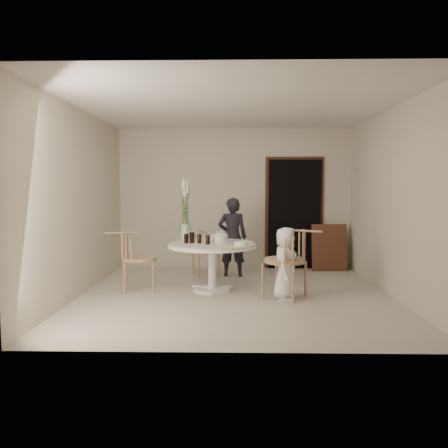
{
  "coord_description": "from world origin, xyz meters",
  "views": [
    {
      "loc": [
        -0.04,
        -6.26,
        1.55
      ],
      "look_at": [
        -0.17,
        0.3,
        1.01
      ],
      "focal_mm": 35.0,
      "sensor_mm": 36.0,
      "label": 1
    }
  ],
  "objects_px": {
    "chair_far": "(204,246)",
    "flower_vase": "(185,210)",
    "table": "(212,251)",
    "boy": "(285,264)",
    "girl": "(232,237)",
    "chair_left": "(130,252)",
    "birthday_cake": "(219,239)",
    "chair_right": "(294,254)"
  },
  "relations": [
    {
      "from": "chair_left",
      "to": "boy",
      "type": "bearing_deg",
      "value": -111.96
    },
    {
      "from": "chair_left",
      "to": "table",
      "type": "bearing_deg",
      "value": -98.98
    },
    {
      "from": "chair_left",
      "to": "girl",
      "type": "height_order",
      "value": "girl"
    },
    {
      "from": "chair_far",
      "to": "flower_vase",
      "type": "relative_size",
      "value": 0.77
    },
    {
      "from": "table",
      "to": "chair_far",
      "type": "distance_m",
      "value": 1.29
    },
    {
      "from": "girl",
      "to": "birthday_cake",
      "type": "distance_m",
      "value": 1.11
    },
    {
      "from": "girl",
      "to": "boy",
      "type": "bearing_deg",
      "value": 116.06
    },
    {
      "from": "birthday_cake",
      "to": "table",
      "type": "bearing_deg",
      "value": -157.36
    },
    {
      "from": "table",
      "to": "chair_left",
      "type": "bearing_deg",
      "value": -178.77
    },
    {
      "from": "chair_right",
      "to": "boy",
      "type": "relative_size",
      "value": 0.98
    },
    {
      "from": "chair_far",
      "to": "chair_right",
      "type": "xyz_separation_m",
      "value": [
        1.37,
        -1.76,
        0.14
      ]
    },
    {
      "from": "girl",
      "to": "flower_vase",
      "type": "relative_size",
      "value": 1.36
    },
    {
      "from": "chair_right",
      "to": "boy",
      "type": "xyz_separation_m",
      "value": [
        -0.12,
        -0.01,
        -0.14
      ]
    },
    {
      "from": "boy",
      "to": "chair_right",
      "type": "bearing_deg",
      "value": -66.38
    },
    {
      "from": "chair_far",
      "to": "chair_right",
      "type": "bearing_deg",
      "value": -73.24
    },
    {
      "from": "birthday_cake",
      "to": "flower_vase",
      "type": "relative_size",
      "value": 0.25
    },
    {
      "from": "girl",
      "to": "boy",
      "type": "xyz_separation_m",
      "value": [
        0.74,
        -1.63,
        -0.19
      ]
    },
    {
      "from": "chair_right",
      "to": "girl",
      "type": "relative_size",
      "value": 0.72
    },
    {
      "from": "girl",
      "to": "flower_vase",
      "type": "distance_m",
      "value": 1.21
    },
    {
      "from": "boy",
      "to": "flower_vase",
      "type": "relative_size",
      "value": 1.0
    },
    {
      "from": "girl",
      "to": "flower_vase",
      "type": "bearing_deg",
      "value": 48.76
    },
    {
      "from": "chair_far",
      "to": "birthday_cake",
      "type": "distance_m",
      "value": 1.3
    },
    {
      "from": "table",
      "to": "girl",
      "type": "distance_m",
      "value": 1.17
    },
    {
      "from": "table",
      "to": "birthday_cake",
      "type": "xyz_separation_m",
      "value": [
        0.11,
        0.04,
        0.18
      ]
    },
    {
      "from": "table",
      "to": "girl",
      "type": "relative_size",
      "value": 0.96
    },
    {
      "from": "chair_left",
      "to": "flower_vase",
      "type": "relative_size",
      "value": 0.89
    },
    {
      "from": "boy",
      "to": "flower_vase",
      "type": "bearing_deg",
      "value": 77.51
    },
    {
      "from": "chair_far",
      "to": "girl",
      "type": "xyz_separation_m",
      "value": [
        0.51,
        -0.14,
        0.19
      ]
    },
    {
      "from": "flower_vase",
      "to": "table",
      "type": "bearing_deg",
      "value": -37.0
    },
    {
      "from": "table",
      "to": "chair_far",
      "type": "xyz_separation_m",
      "value": [
        -0.21,
        1.27,
        -0.11
      ]
    },
    {
      "from": "table",
      "to": "girl",
      "type": "bearing_deg",
      "value": 74.99
    },
    {
      "from": "chair_left",
      "to": "birthday_cake",
      "type": "height_order",
      "value": "chair_left"
    },
    {
      "from": "boy",
      "to": "chair_far",
      "type": "bearing_deg",
      "value": 52.01
    },
    {
      "from": "table",
      "to": "chair_far",
      "type": "bearing_deg",
      "value": 99.28
    },
    {
      "from": "chair_far",
      "to": "boy",
      "type": "distance_m",
      "value": 2.17
    },
    {
      "from": "table",
      "to": "boy",
      "type": "xyz_separation_m",
      "value": [
        1.04,
        -0.5,
        -0.11
      ]
    },
    {
      "from": "chair_left",
      "to": "birthday_cake",
      "type": "distance_m",
      "value": 1.36
    },
    {
      "from": "boy",
      "to": "birthday_cake",
      "type": "relative_size",
      "value": 3.95
    },
    {
      "from": "chair_far",
      "to": "birthday_cake",
      "type": "bearing_deg",
      "value": -96.87
    },
    {
      "from": "girl",
      "to": "boy",
      "type": "distance_m",
      "value": 1.8
    },
    {
      "from": "chair_right",
      "to": "flower_vase",
      "type": "height_order",
      "value": "flower_vase"
    },
    {
      "from": "boy",
      "to": "flower_vase",
      "type": "xyz_separation_m",
      "value": [
        -1.48,
        0.83,
        0.7
      ]
    }
  ]
}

